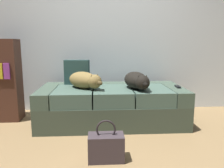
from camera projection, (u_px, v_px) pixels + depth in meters
name	position (u px, v px, depth m)	size (l,w,h in m)	color
ground_plane	(119.00, 161.00, 2.02)	(10.00, 10.00, 0.00)	olive
back_wall	(109.00, 20.00, 3.49)	(6.40, 0.10, 2.80)	silver
couch	(112.00, 105.00, 3.01)	(1.86, 0.90, 0.48)	#3B483A
dog_tan	(85.00, 80.00, 2.86)	(0.51, 0.53, 0.21)	olive
dog_dark	(137.00, 80.00, 2.83)	(0.35, 0.61, 0.21)	black
tv_remote	(178.00, 87.00, 2.95)	(0.04, 0.15, 0.02)	black
throw_pillow	(77.00, 72.00, 3.16)	(0.34, 0.12, 0.34)	#233F3D
handbag	(106.00, 147.00, 2.03)	(0.32, 0.18, 0.38)	#3C3237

